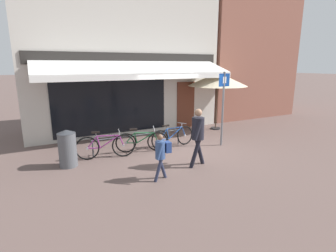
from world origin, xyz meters
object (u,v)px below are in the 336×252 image
at_px(litter_bin, 67,148).
at_px(pedestrian_adult, 198,132).
at_px(bicycle_green, 142,141).
at_px(bicycle_purple, 106,146).
at_px(bicycle_blue, 173,137).
at_px(cafe_parasol, 218,79).
at_px(pedestrian_child, 161,151).
at_px(parking_sign, 223,102).

bearing_deg(litter_bin, pedestrian_adult, -26.44).
bearing_deg(bicycle_green, litter_bin, -157.36).
distance_m(bicycle_purple, bicycle_blue, 2.39).
bearing_deg(cafe_parasol, pedestrian_adult, -133.83).
height_order(bicycle_green, litter_bin, litter_bin).
relative_size(pedestrian_child, litter_bin, 1.11).
height_order(bicycle_green, cafe_parasol, cafe_parasol).
relative_size(pedestrian_adult, parking_sign, 0.64).
bearing_deg(cafe_parasol, bicycle_purple, -164.42).
bearing_deg(parking_sign, pedestrian_adult, -146.15).
relative_size(litter_bin, parking_sign, 0.41).
xyz_separation_m(bicycle_green, cafe_parasol, (4.17, 1.47, 1.85)).
height_order(bicycle_purple, bicycle_green, bicycle_purple).
relative_size(pedestrian_adult, cafe_parasol, 0.65).
height_order(parking_sign, cafe_parasol, parking_sign).
bearing_deg(parking_sign, litter_bin, 175.72).
xyz_separation_m(bicycle_blue, pedestrian_child, (-1.53, -2.25, 0.37)).
xyz_separation_m(litter_bin, parking_sign, (5.18, -0.39, 1.05)).
height_order(bicycle_green, parking_sign, parking_sign).
relative_size(bicycle_green, pedestrian_adult, 1.00).
xyz_separation_m(pedestrian_child, litter_bin, (-1.98, 2.02, -0.20)).
xyz_separation_m(bicycle_purple, litter_bin, (-1.12, -0.19, 0.15)).
relative_size(bicycle_blue, pedestrian_child, 1.48).
distance_m(bicycle_purple, pedestrian_adult, 2.92).
height_order(bicycle_purple, parking_sign, parking_sign).
relative_size(bicycle_purple, litter_bin, 1.67).
bearing_deg(pedestrian_child, cafe_parasol, -136.61).
xyz_separation_m(pedestrian_child, cafe_parasol, (4.52, 3.71, 1.48)).
distance_m(bicycle_purple, pedestrian_child, 2.40).
height_order(pedestrian_child, litter_bin, pedestrian_child).
bearing_deg(bicycle_blue, bicycle_green, 173.03).
bearing_deg(pedestrian_adult, pedestrian_child, 24.03).
bearing_deg(pedestrian_adult, cafe_parasol, -125.60).
relative_size(bicycle_purple, parking_sign, 0.69).
bearing_deg(cafe_parasol, bicycle_blue, -154.06).
xyz_separation_m(bicycle_blue, cafe_parasol, (2.99, 1.46, 1.85)).
xyz_separation_m(bicycle_blue, litter_bin, (-3.51, -0.24, 0.17)).
xyz_separation_m(bicycle_purple, bicycle_green, (1.21, 0.03, -0.02)).
relative_size(bicycle_blue, cafe_parasol, 0.69).
height_order(pedestrian_child, cafe_parasol, cafe_parasol).
bearing_deg(bicycle_purple, litter_bin, -158.59).
bearing_deg(litter_bin, cafe_parasol, 14.57).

